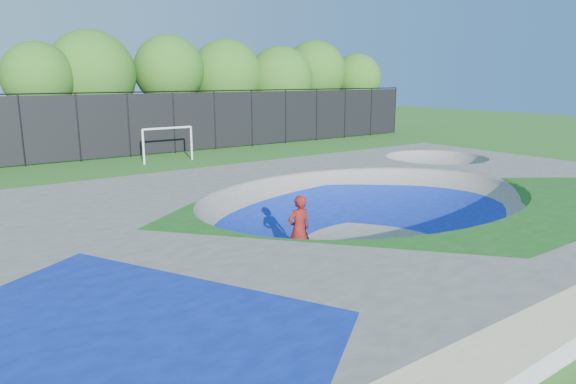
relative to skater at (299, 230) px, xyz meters
The scene contains 7 objects.
ground 3.01m from the skater, ahead, with size 120.00×120.00×0.00m, color #29631B.
skate_deck 2.87m from the skater, ahead, with size 22.00×14.00×1.50m, color gray.
skater is the anchor object (origin of this frame).
skateboard 0.90m from the skater, ahead, with size 0.78×0.22×0.05m, color black.
soccer_goal 18.44m from the skater, 77.43° to the left, with size 3.11×0.12×2.05m.
fence 21.46m from the skater, 82.34° to the left, with size 48.09×0.09×4.04m.
treeline 26.71m from the skater, 82.27° to the left, with size 51.93×6.81×8.14m.
Camera 1 is at (-10.77, -10.63, 4.86)m, focal length 32.00 mm.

